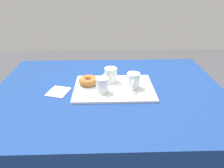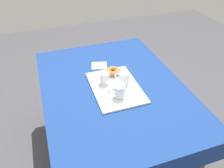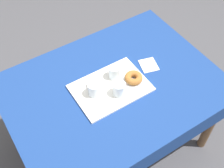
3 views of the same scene
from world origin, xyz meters
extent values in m
plane|color=#47474C|center=(0.00, 0.00, 0.00)|extent=(6.00, 6.00, 0.00)
cube|color=navy|center=(0.00, 0.00, 0.71)|extent=(1.37, 1.01, 0.03)
cube|color=navy|center=(0.00, -0.50, 0.62)|extent=(1.37, 0.01, 0.14)
cube|color=navy|center=(0.00, 0.50, 0.62)|extent=(1.37, 0.01, 0.14)
cube|color=navy|center=(-0.68, 0.00, 0.62)|extent=(0.01, 1.01, 0.14)
cube|color=navy|center=(0.68, 0.00, 0.62)|extent=(0.01, 1.01, 0.14)
cylinder|color=brown|center=(-0.59, -0.42, 0.35)|extent=(0.06, 0.06, 0.69)
cylinder|color=brown|center=(0.59, -0.42, 0.35)|extent=(0.06, 0.06, 0.69)
cylinder|color=brown|center=(-0.59, 0.42, 0.35)|extent=(0.06, 0.06, 0.69)
cube|color=white|center=(0.03, 0.01, 0.73)|extent=(0.47, 0.33, 0.01)
cylinder|color=white|center=(0.14, 0.00, 0.78)|extent=(0.08, 0.08, 0.09)
cylinder|color=maroon|center=(0.14, 0.00, 0.77)|extent=(0.07, 0.07, 0.07)
torus|color=white|center=(0.13, -0.05, 0.78)|extent=(0.02, 0.06, 0.05)
cylinder|color=white|center=(0.01, 0.08, 0.78)|extent=(0.08, 0.08, 0.09)
cylinder|color=maroon|center=(0.01, 0.08, 0.77)|extent=(0.07, 0.07, 0.07)
torus|color=white|center=(-0.03, 0.04, 0.78)|extent=(0.05, 0.05, 0.05)
cylinder|color=white|center=(-0.04, -0.05, 0.78)|extent=(0.07, 0.07, 0.09)
cylinder|color=silver|center=(-0.04, -0.05, 0.77)|extent=(0.06, 0.06, 0.05)
cylinder|color=silver|center=(-0.13, 0.04, 0.74)|extent=(0.12, 0.12, 0.01)
torus|color=#A3662D|center=(-0.13, 0.04, 0.76)|extent=(0.12, 0.12, 0.04)
cube|color=white|center=(-0.30, -0.02, 0.73)|extent=(0.14, 0.15, 0.01)
camera|label=1|loc=(-0.02, -1.11, 1.33)|focal=34.23mm
camera|label=2|loc=(1.23, -0.42, 1.73)|focal=36.06mm
camera|label=3|loc=(0.65, 1.00, 2.19)|focal=47.33mm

